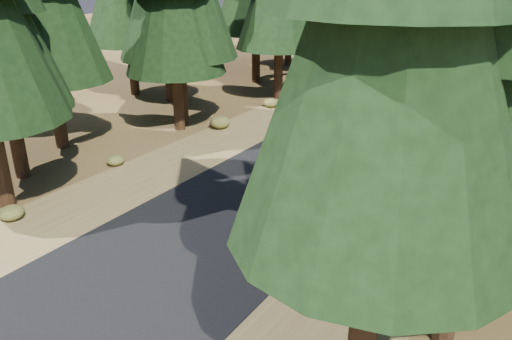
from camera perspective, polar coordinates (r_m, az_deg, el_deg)
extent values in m
plane|color=#422A17|center=(15.37, -3.01, -5.59)|extent=(120.00, 120.00, 0.00)
cube|color=black|center=(19.27, 5.59, 0.32)|extent=(6.00, 100.00, 0.01)
cube|color=brown|center=(21.58, -5.34, 2.77)|extent=(3.20, 100.00, 0.01)
cube|color=brown|center=(17.87, 18.82, -2.66)|extent=(3.20, 100.00, 0.01)
cylinder|color=black|center=(8.77, 13.20, -7.42)|extent=(0.53, 0.53, 5.85)
cone|color=black|center=(7.69, 15.67, 17.00)|extent=(4.97, 4.97, 7.31)
cylinder|color=black|center=(19.49, -26.25, 6.32)|extent=(0.51, 0.51, 5.15)
cylinder|color=black|center=(10.26, 22.29, -6.34)|extent=(0.50, 0.50, 5.11)
cone|color=black|center=(9.27, 25.18, 11.32)|extent=(4.34, 4.34, 6.38)
cylinder|color=black|center=(22.18, -22.21, 9.45)|extent=(0.53, 0.53, 5.73)
cylinder|color=black|center=(23.39, -9.06, 10.91)|extent=(0.51, 0.51, 5.34)
cylinder|color=black|center=(16.37, 24.22, 2.78)|extent=(0.48, 0.48, 4.52)
cone|color=black|center=(15.75, 25.86, 12.49)|extent=(3.84, 3.84, 5.65)
cylinder|color=black|center=(24.17, -8.71, 12.60)|extent=(0.56, 0.56, 6.43)
cylinder|color=black|center=(28.68, -10.05, 13.15)|extent=(0.52, 0.52, 5.56)
cylinder|color=black|center=(29.05, 2.61, 13.72)|extent=(0.53, 0.53, 5.72)
cylinder|color=black|center=(33.26, -0.01, 15.40)|extent=(0.55, 0.55, 6.37)
cylinder|color=black|center=(35.39, 7.43, 15.04)|extent=(0.53, 0.53, 5.64)
cylinder|color=black|center=(39.32, 3.76, 15.75)|extent=(0.52, 0.52, 5.45)
cylinder|color=black|center=(41.99, 10.04, 15.18)|extent=(0.48, 0.48, 4.42)
cylinder|color=black|center=(48.27, 8.47, 16.36)|extent=(0.49, 0.49, 4.75)
cylinder|color=black|center=(30.68, -14.10, 13.83)|extent=(0.54, 0.54, 6.00)
cylinder|color=black|center=(39.31, 0.03, 16.49)|extent=(0.56, 0.56, 6.40)
cylinder|color=black|center=(50.45, 15.79, 16.99)|extent=(0.56, 0.56, 6.40)
cylinder|color=black|center=(54.22, 13.67, 17.72)|extent=(0.57, 0.57, 6.80)
cylinder|color=black|center=(55.48, 20.80, 16.62)|extent=(0.54, 0.54, 6.00)
cylinder|color=black|center=(57.69, 25.56, 16.50)|extent=(0.57, 0.57, 6.80)
cylinder|color=black|center=(51.66, 8.78, 17.19)|extent=(0.52, 0.52, 5.60)
cylinder|color=#4C4233|center=(19.26, 25.09, -1.31)|extent=(4.03, 4.64, 0.32)
ellipsoid|color=#474C1E|center=(15.35, 19.97, -5.80)|extent=(1.00, 1.00, 0.60)
ellipsoid|color=#474C1E|center=(20.08, -15.78, 1.08)|extent=(0.67, 0.67, 0.40)
ellipsoid|color=#474C1E|center=(33.01, 4.36, 10.18)|extent=(0.96, 0.96, 0.58)
ellipsoid|color=#474C1E|center=(23.88, -4.13, 5.46)|extent=(0.96, 0.96, 0.57)
ellipsoid|color=#474C1E|center=(27.52, 1.66, 7.67)|extent=(0.78, 0.78, 0.47)
ellipsoid|color=#474C1E|center=(22.91, 22.39, 2.86)|extent=(0.71, 0.71, 0.42)
ellipsoid|color=#474C1E|center=(16.94, -26.17, -4.41)|extent=(0.74, 0.74, 0.45)
cube|color=black|center=(15.03, 5.29, -1.80)|extent=(0.40, 0.32, 0.51)
sphere|color=red|center=(14.88, 5.34, -0.49)|extent=(0.36, 0.36, 0.28)
cube|color=black|center=(21.26, 5.64, 5.59)|extent=(0.37, 0.23, 0.53)
sphere|color=black|center=(21.15, 5.68, 6.59)|extent=(0.30, 0.30, 0.29)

